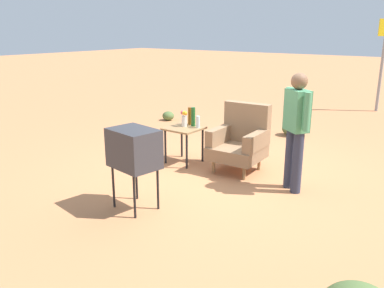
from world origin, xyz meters
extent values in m
plane|color=#C17A4C|center=(0.00, 0.00, 0.00)|extent=(60.00, 60.00, 0.00)
cylinder|color=#937047|center=(-0.14, -0.11, 0.11)|extent=(0.05, 0.05, 0.22)
cylinder|color=#937047|center=(0.39, -0.09, 0.11)|extent=(0.05, 0.05, 0.22)
cylinder|color=#937047|center=(-0.17, 0.42, 0.11)|extent=(0.05, 0.05, 0.22)
cylinder|color=#937047|center=(0.36, 0.44, 0.11)|extent=(0.05, 0.05, 0.22)
cube|color=#8C6B4C|center=(0.11, 0.17, 0.32)|extent=(0.79, 0.79, 0.20)
cube|color=#8C6B4C|center=(0.10, 0.49, 0.74)|extent=(0.77, 0.19, 0.64)
cube|color=#8C6B4C|center=(-0.21, 0.15, 0.55)|extent=(0.17, 0.69, 0.26)
cube|color=#8C6B4C|center=(0.43, 0.18, 0.55)|extent=(0.17, 0.69, 0.26)
cylinder|color=black|center=(-1.06, -0.19, 0.29)|extent=(0.04, 0.04, 0.58)
cylinder|color=black|center=(-0.62, -0.19, 0.29)|extent=(0.04, 0.04, 0.58)
cylinder|color=black|center=(-1.06, 0.26, 0.29)|extent=(0.04, 0.04, 0.58)
cylinder|color=black|center=(-0.62, 0.26, 0.29)|extent=(0.04, 0.04, 0.58)
cube|color=#937047|center=(-0.84, 0.04, 0.59)|extent=(0.56, 0.56, 0.03)
cylinder|color=black|center=(0.02, -1.62, 0.28)|extent=(0.03, 0.03, 0.55)
cylinder|color=black|center=(-0.42, -1.55, 0.28)|extent=(0.03, 0.03, 0.55)
cylinder|color=black|center=(-0.04, -1.98, 0.28)|extent=(0.03, 0.03, 0.55)
cylinder|color=black|center=(-0.48, -1.91, 0.28)|extent=(0.03, 0.03, 0.55)
cube|color=#333338|center=(-0.23, -1.76, 0.79)|extent=(0.66, 0.53, 0.48)
cube|color=#383D3F|center=(-0.19, -1.54, 0.79)|extent=(0.42, 0.08, 0.34)
cylinder|color=#2D3347|center=(1.04, 0.04, 0.43)|extent=(0.14, 0.14, 0.86)
cylinder|color=#2D3347|center=(1.20, -0.08, 0.43)|extent=(0.14, 0.14, 0.86)
cube|color=#4C9366|center=(1.12, -0.02, 1.14)|extent=(0.42, 0.39, 0.56)
cylinder|color=#4C9366|center=(0.93, 0.12, 1.17)|extent=(0.09, 0.09, 0.50)
cylinder|color=#4C9366|center=(1.31, -0.17, 1.17)|extent=(0.09, 0.09, 0.50)
sphere|color=brown|center=(1.12, -0.02, 1.53)|extent=(0.22, 0.22, 0.22)
cylinder|color=gray|center=(0.75, 6.68, 1.00)|extent=(0.08, 0.08, 2.00)
cylinder|color=silver|center=(-0.63, 0.15, 0.71)|extent=(0.06, 0.06, 0.20)
cylinder|color=brown|center=(-0.88, 0.26, 0.76)|extent=(0.07, 0.07, 0.30)
cylinder|color=#1E5623|center=(-0.77, 0.20, 0.77)|extent=(0.07, 0.07, 0.32)
cylinder|color=silver|center=(-0.89, 0.10, 0.70)|extent=(0.09, 0.09, 0.18)
sphere|color=yellow|center=(-0.89, 0.10, 0.84)|extent=(0.07, 0.07, 0.07)
sphere|color=#E04C66|center=(-0.93, 0.11, 0.84)|extent=(0.07, 0.07, 0.07)
sphere|color=orange|center=(-0.85, 0.09, 0.84)|extent=(0.07, 0.07, 0.07)
ellipsoid|color=#516B38|center=(-3.13, 2.38, 0.11)|extent=(0.29, 0.29, 0.22)
ellipsoid|color=#475B33|center=(-0.08, 2.80, 0.16)|extent=(0.40, 0.40, 0.31)
camera|label=1|loc=(3.12, -5.12, 2.20)|focal=37.58mm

